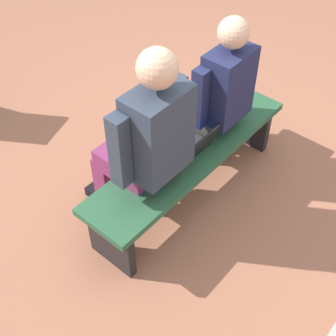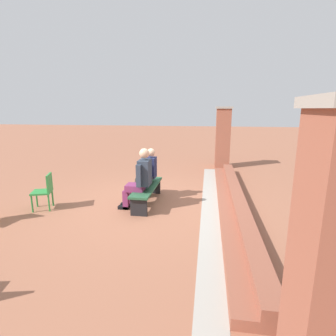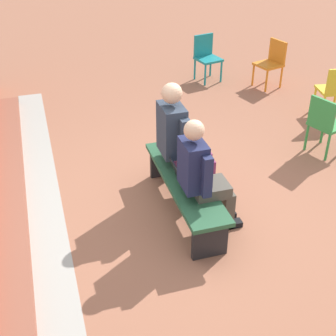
# 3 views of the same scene
# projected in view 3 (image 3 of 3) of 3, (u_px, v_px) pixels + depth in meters

# --- Properties ---
(ground_plane) EXTENTS (60.00, 60.00, 0.00)m
(ground_plane) POSITION_uv_depth(u_px,v_px,m) (179.00, 211.00, 5.45)
(ground_plane) COLOR #9E6047
(concrete_strip) EXTENTS (8.10, 0.40, 0.01)m
(concrete_strip) POSITION_uv_depth(u_px,v_px,m) (49.00, 235.00, 5.08)
(concrete_strip) COLOR #A8A399
(concrete_strip) RESTS_ON ground
(bench) EXTENTS (1.80, 0.44, 0.45)m
(bench) POSITION_uv_depth(u_px,v_px,m) (185.00, 185.00, 5.28)
(bench) COLOR #285638
(bench) RESTS_ON ground
(person_student) EXTENTS (0.54, 0.68, 1.33)m
(person_student) POSITION_uv_depth(u_px,v_px,m) (202.00, 173.00, 4.82)
(person_student) COLOR #4C473D
(person_student) RESTS_ON ground
(person_adult) EXTENTS (0.60, 0.76, 1.44)m
(person_adult) POSITION_uv_depth(u_px,v_px,m) (181.00, 138.00, 5.38)
(person_adult) COLOR #7F2D5B
(person_adult) RESTS_ON ground
(laptop) EXTENTS (0.32, 0.29, 0.21)m
(laptop) POSITION_uv_depth(u_px,v_px,m) (184.00, 175.00, 5.19)
(laptop) COLOR black
(laptop) RESTS_ON bench
(plastic_chair_far_left) EXTENTS (0.49, 0.49, 0.84)m
(plastic_chair_far_left) POSITION_uv_depth(u_px,v_px,m) (334.00, 88.00, 7.37)
(plastic_chair_far_left) COLOR gold
(plastic_chair_far_left) RESTS_ON ground
(plastic_chair_foreground) EXTENTS (0.54, 0.54, 0.84)m
(plastic_chair_foreground) POSITION_uv_depth(u_px,v_px,m) (325.00, 122.00, 6.36)
(plastic_chair_foreground) COLOR #2D893D
(plastic_chair_foreground) RESTS_ON ground
(plastic_chair_by_pillar) EXTENTS (0.50, 0.50, 0.84)m
(plastic_chair_by_pillar) POSITION_uv_depth(u_px,v_px,m) (206.00, 55.00, 8.76)
(plastic_chair_by_pillar) COLOR teal
(plastic_chair_by_pillar) RESTS_ON ground
(plastic_chair_far_right) EXTENTS (0.52, 0.52, 0.84)m
(plastic_chair_far_right) POSITION_uv_depth(u_px,v_px,m) (272.00, 61.00, 8.48)
(plastic_chair_far_right) COLOR orange
(plastic_chair_far_right) RESTS_ON ground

